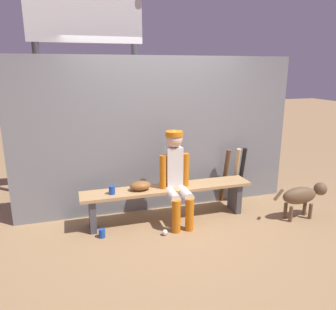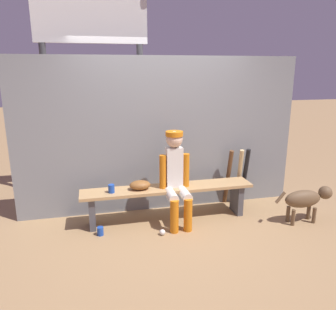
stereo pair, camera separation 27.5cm
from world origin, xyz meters
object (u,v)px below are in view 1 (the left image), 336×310
Objects in this scene: cup_on_ground at (102,233)px; bat_wood_dark at (225,176)px; dugout_bench at (168,194)px; dog at (303,195)px; player_seated at (177,175)px; bat_aluminum_black at (241,175)px; scoreboard at (90,40)px; baseball_glove at (140,186)px; baseball at (165,232)px; cup_on_bench at (112,190)px; bat_wood_natural at (236,175)px.

bat_wood_dark is at bearing 16.33° from cup_on_ground.
dugout_bench is 1.01m from cup_on_ground.
bat_wood_dark is 1.14m from dog.
player_seated is 1.40× the size of bat_aluminum_black.
cup_on_ground is 0.03× the size of scoreboard.
baseball_glove reaches higher than baseball.
cup_on_bench is at bearing -171.96° from bat_aluminum_black.
bat_wood_dark is 0.98× the size of bat_aluminum_black.
bat_aluminum_black is 0.25× the size of scoreboard.
player_seated is 1.20m from cup_on_ground.
player_seated is 1.17m from bat_wood_natural.
scoreboard is (0.11, 1.51, 2.39)m from cup_on_ground.
baseball_glove is 0.69m from baseball.
player_seated is 1.47× the size of dog.
player_seated is at bearing -162.96° from bat_aluminum_black.
baseball_glove is 3.78× the size of baseball.
scoreboard is (-2.00, 1.00, 2.00)m from bat_wood_natural.
baseball is at bearing -147.86° from bat_wood_dark.
cup_on_bench is (-0.59, 0.38, 0.49)m from baseball.
baseball is (-1.34, -0.69, -0.40)m from bat_wood_natural.
scoreboard is at bearing 152.90° from bat_wood_dark.
dugout_bench is at bearing -162.33° from bat_wood_dark.
player_seated reaches higher than bat_wood_natural.
bat_wood_natural is 0.25× the size of scoreboard.
player_seated reaches higher than baseball.
player_seated is at bearing 7.74° from cup_on_ground.
dugout_bench is 0.78m from cup_on_bench.
dog is at bearing -5.23° from cup_on_ground.
baseball is 0.78m from cup_on_ground.
bat_wood_natural is 8.05× the size of cup_on_ground.
cup_on_bench is (-1.77, -0.36, 0.10)m from bat_wood_dark.
bat_wood_dark is at bearing 32.14° from baseball.
scoreboard is at bearing 146.12° from dog.
cup_on_ground is 2.76m from dog.
scoreboard is at bearing 153.90° from bat_aluminum_black.
dugout_bench is 1.87m from dog.
baseball is at bearing -68.75° from scoreboard.
scoreboard is at bearing 153.44° from bat_wood_natural.
player_seated is 16.80× the size of baseball.
scoreboard is 3.80m from dog.
bat_wood_natural is (1.55, 0.27, -0.09)m from baseball_glove.
dog reaches higher than baseball.
baseball_glove is (-0.38, 0.00, 0.17)m from dugout_bench.
baseball is 0.67× the size of cup_on_bench.
scoreboard reaches higher than bat_wood_dark.
bat_wood_dark is at bearing -27.10° from scoreboard.
dugout_bench is 1.28m from bat_aluminum_black.
cup_on_bench is 0.03× the size of scoreboard.
bat_wood_dark is 0.17m from bat_wood_natural.
player_seated is at bearing -52.28° from dugout_bench.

